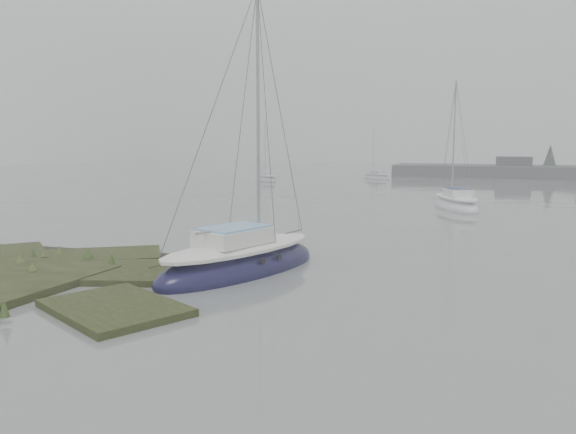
# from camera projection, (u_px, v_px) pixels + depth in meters

# --- Properties ---
(ground) EXTENTS (160.00, 160.00, 0.00)m
(ground) POSITION_uv_depth(u_px,v_px,m) (373.00, 198.00, 41.96)
(ground) COLOR slate
(ground) RESTS_ON ground
(sailboat_main) EXTENTS (4.13, 7.16, 9.60)m
(sailboat_main) POSITION_uv_depth(u_px,v_px,m) (241.00, 263.00, 17.73)
(sailboat_main) COLOR black
(sailboat_main) RESTS_ON ground
(sailboat_white) EXTENTS (4.26, 6.37, 8.58)m
(sailboat_white) POSITION_uv_depth(u_px,v_px,m) (456.00, 204.00, 35.09)
(sailboat_white) COLOR white
(sailboat_white) RESTS_ON ground
(sailboat_far_a) EXTENTS (4.41, 4.87, 7.00)m
(sailboat_far_a) POSITION_uv_depth(u_px,v_px,m) (267.00, 179.00, 61.13)
(sailboat_far_a) COLOR #A6AAB0
(sailboat_far_a) RESTS_ON ground
(sailboat_far_c) EXTENTS (4.36, 4.08, 6.36)m
(sailboat_far_c) POSITION_uv_depth(u_px,v_px,m) (376.00, 177.00, 64.67)
(sailboat_far_c) COLOR silver
(sailboat_far_c) RESTS_ON ground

